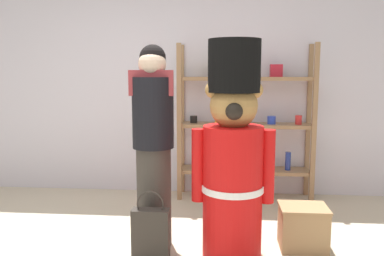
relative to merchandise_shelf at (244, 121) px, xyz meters
The scene contains 6 objects.
back_wall 0.91m from the merchandise_shelf, 164.27° to the left, with size 6.40×0.12×2.60m, color silver.
merchandise_shelf is the anchor object (origin of this frame).
teddy_bear_guard 1.50m from the merchandise_shelf, 95.80° to the right, with size 0.64×0.48×1.67m.
person_shopper 1.56m from the merchandise_shelf, 120.51° to the right, with size 0.35×0.33×1.65m.
shopping_bag 1.92m from the merchandise_shelf, 115.45° to the right, with size 0.28×0.11×0.55m.
display_crate 1.56m from the merchandise_shelf, 71.95° to the right, with size 0.38×0.32×0.36m.
Camera 1 is at (0.57, -2.50, 1.43)m, focal length 37.14 mm.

